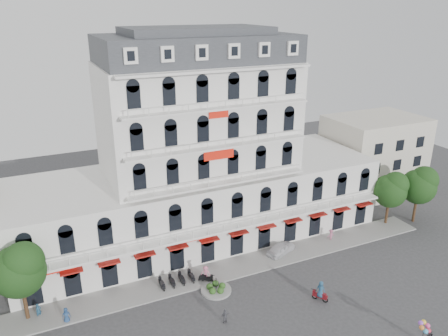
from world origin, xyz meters
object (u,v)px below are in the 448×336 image
parked_car (281,248)px  rider_east (321,291)px  rider_center (206,274)px  balloon_vendor (427,334)px

parked_car → rider_east: rider_east is taller
rider_east → parked_car: bearing=-41.3°
parked_car → rider_center: bearing=77.4°
rider_east → rider_center: bearing=16.6°
parked_car → balloon_vendor: bearing=169.1°
parked_car → rider_east: size_ratio=1.81×
rider_east → balloon_vendor: balloon_vendor is taller
parked_car → rider_center: 10.61m
rider_center → balloon_vendor: balloon_vendor is taller
parked_car → rider_center: rider_center is taller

